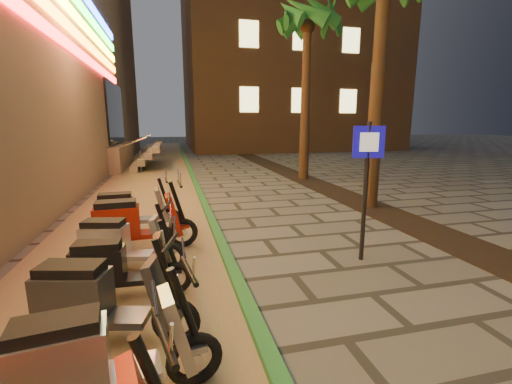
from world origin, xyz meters
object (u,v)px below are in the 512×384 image
object	(u,v)px
scooter_10	(134,223)
scooter_11	(129,211)
pedestrian_sign	(367,173)
scooter_6	(96,357)
scooter_9	(121,243)
scooter_7	(99,299)
scooter_8	(118,267)

from	to	relation	value
scooter_10	scooter_11	world-z (taller)	scooter_10
pedestrian_sign	scooter_10	bearing A→B (deg)	173.69
scooter_6	scooter_9	distance (m)	2.77
scooter_7	scooter_8	xyz separation A→B (m)	(0.05, 0.95, -0.05)
pedestrian_sign	scooter_11	distance (m)	4.74
scooter_6	scooter_7	distance (m)	0.95
scooter_7	scooter_10	distance (m)	2.69
pedestrian_sign	scooter_9	world-z (taller)	pedestrian_sign
scooter_6	scooter_11	distance (m)	4.70
scooter_7	scooter_11	bearing A→B (deg)	105.40
pedestrian_sign	scooter_9	distance (m)	4.06
scooter_6	scooter_7	bearing A→B (deg)	90.81
pedestrian_sign	scooter_6	xyz separation A→B (m)	(-3.73, -2.33, -1.01)
scooter_8	pedestrian_sign	bearing A→B (deg)	9.01
pedestrian_sign	scooter_7	xyz separation A→B (m)	(-3.88, -1.39, -1.00)
scooter_8	scooter_10	world-z (taller)	scooter_10
scooter_8	scooter_9	size ratio (longest dim) A/B	0.95
scooter_9	scooter_11	world-z (taller)	scooter_11
pedestrian_sign	scooter_10	size ratio (longest dim) A/B	1.29
scooter_8	scooter_11	size ratio (longest dim) A/B	0.90
scooter_10	scooter_6	bearing A→B (deg)	-92.93
scooter_7	scooter_11	xyz separation A→B (m)	(-0.10, 3.75, 0.00)
scooter_6	scooter_9	xyz separation A→B (m)	(-0.17, 2.77, -0.02)
scooter_10	scooter_11	size ratio (longest dim) A/B	1.08
scooter_8	scooter_11	world-z (taller)	scooter_11
scooter_9	scooter_10	distance (m)	0.87
scooter_7	scooter_10	xyz separation A→B (m)	(0.09, 2.68, 0.04)
scooter_6	scooter_9	bearing A→B (deg)	85.17
scooter_8	scooter_10	distance (m)	1.73
scooter_7	scooter_8	world-z (taller)	scooter_7
scooter_9	pedestrian_sign	bearing A→B (deg)	6.30
scooter_8	scooter_10	xyz separation A→B (m)	(0.04, 1.73, 0.09)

